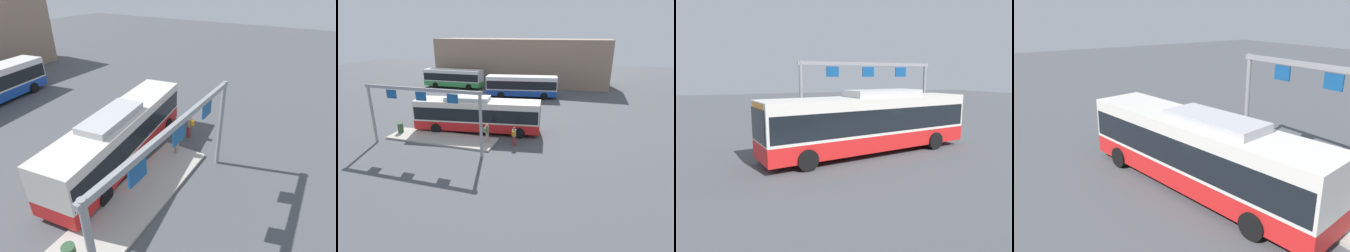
% 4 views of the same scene
% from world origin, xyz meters
% --- Properties ---
extents(ground_plane, '(120.00, 120.00, 0.00)m').
position_xyz_m(ground_plane, '(0.00, 0.00, 0.00)').
color(ground_plane, '#4C4F54').
extents(platform_curb, '(10.00, 2.80, 0.16)m').
position_xyz_m(platform_curb, '(-2.31, -2.92, 0.08)').
color(platform_curb, '#B2ADA3').
rests_on(platform_curb, ground).
extents(bus_main, '(12.23, 4.19, 3.46)m').
position_xyz_m(bus_main, '(-0.01, -0.00, 1.81)').
color(bus_main, red).
rests_on(bus_main, ground).
extents(person_boarding, '(0.36, 0.54, 1.67)m').
position_xyz_m(person_boarding, '(4.31, -2.37, 0.89)').
color(person_boarding, maroon).
rests_on(person_boarding, ground).
extents(person_waiting_near, '(0.47, 0.59, 1.67)m').
position_xyz_m(person_waiting_near, '(1.98, -2.70, 1.05)').
color(person_waiting_near, gray).
rests_on(person_waiting_near, platform_curb).
extents(platform_sign_gantry, '(10.33, 0.24, 5.20)m').
position_xyz_m(platform_sign_gantry, '(-2.50, -5.19, 3.81)').
color(platform_sign_gantry, gray).
rests_on(platform_sign_gantry, ground).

